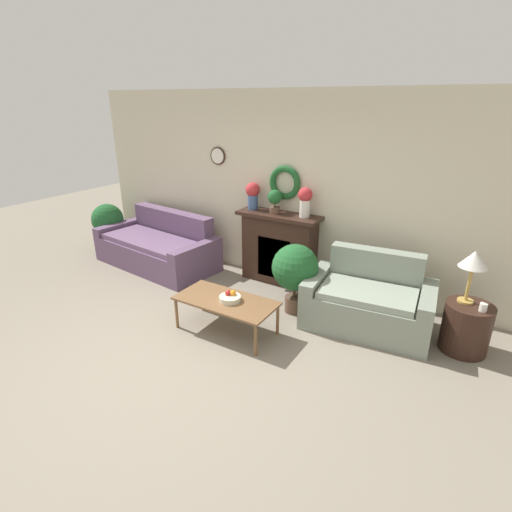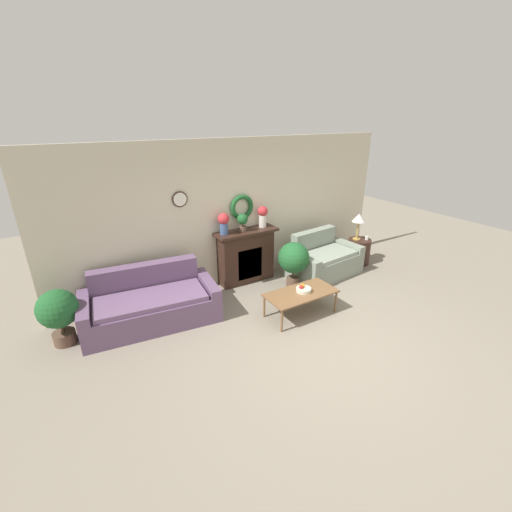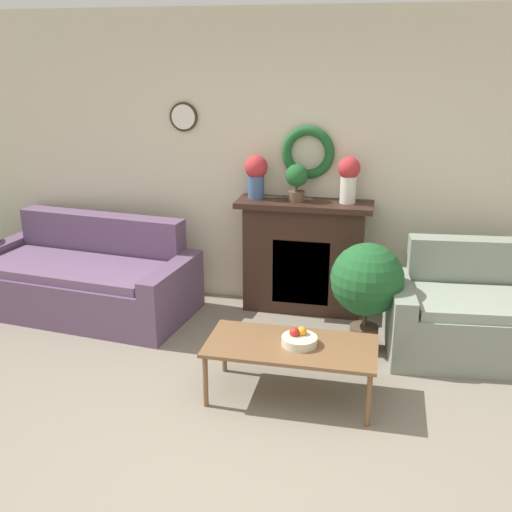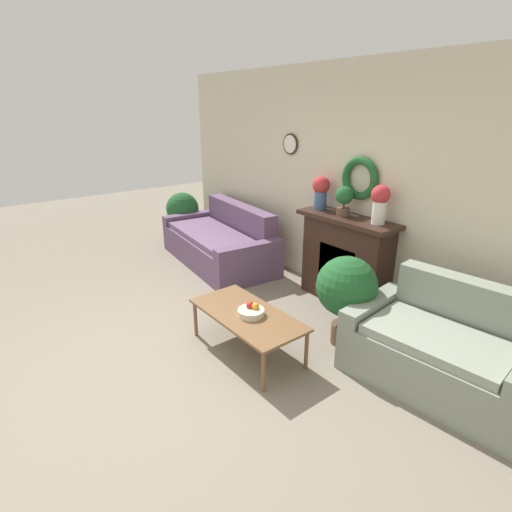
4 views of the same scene
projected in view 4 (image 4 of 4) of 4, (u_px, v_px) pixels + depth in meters
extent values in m
plane|color=gray|center=(149.00, 376.00, 3.48)|extent=(16.00, 16.00, 0.00)
cube|color=beige|center=(358.00, 187.00, 4.55)|extent=(6.80, 0.06, 2.70)
cylinder|color=#382319|center=(290.00, 144.00, 5.18)|extent=(0.27, 0.02, 0.27)
cylinder|color=white|center=(290.00, 144.00, 5.18)|extent=(0.23, 0.01, 0.23)
torus|color=#1E5628|center=(360.00, 178.00, 4.41)|extent=(0.48, 0.09, 0.48)
cube|color=#331E16|center=(345.00, 262.00, 4.68)|extent=(1.08, 0.34, 1.00)
cube|color=black|center=(336.00, 272.00, 4.61)|extent=(0.52, 0.02, 0.60)
cube|color=orange|center=(335.00, 278.00, 4.63)|extent=(0.41, 0.01, 0.33)
cube|color=#331E16|center=(347.00, 219.00, 4.47)|extent=(1.22, 0.41, 0.05)
cube|color=#604766|center=(212.00, 250.00, 5.92)|extent=(1.77, 0.95, 0.42)
cube|color=#604766|center=(240.00, 231.00, 6.08)|extent=(1.71, 0.41, 0.85)
cube|color=#604766|center=(193.00, 229.00, 6.69)|extent=(0.28, 0.99, 0.56)
cube|color=#604766|center=(250.00, 264.00, 5.20)|extent=(0.28, 0.99, 0.56)
cube|color=#6A4E70|center=(211.00, 234.00, 5.83)|extent=(1.70, 0.88, 0.08)
cube|color=gray|center=(433.00, 366.00, 3.26)|extent=(1.17, 0.78, 0.43)
cube|color=gray|center=(459.00, 325.00, 3.47)|extent=(1.12, 0.30, 0.87)
cube|color=gray|center=(371.00, 326.00, 3.73)|extent=(0.25, 0.88, 0.57)
cube|color=gray|center=(438.00, 339.00, 3.17)|extent=(1.12, 0.72, 0.08)
cube|color=brown|center=(247.00, 314.00, 3.72)|extent=(1.18, 0.57, 0.03)
cylinder|color=brown|center=(195.00, 319.00, 4.05)|extent=(0.04, 0.04, 0.38)
cylinder|color=brown|center=(264.00, 371.00, 3.24)|extent=(0.04, 0.04, 0.38)
cylinder|color=brown|center=(235.00, 305.00, 4.33)|extent=(0.04, 0.04, 0.38)
cylinder|color=brown|center=(306.00, 350.00, 3.53)|extent=(0.04, 0.04, 0.38)
cylinder|color=beige|center=(251.00, 312.00, 3.66)|extent=(0.25, 0.25, 0.06)
sphere|color=#B2231E|center=(250.00, 305.00, 3.69)|extent=(0.07, 0.07, 0.07)
sphere|color=orange|center=(255.00, 306.00, 3.67)|extent=(0.07, 0.07, 0.07)
cylinder|color=#3D5684|center=(320.00, 200.00, 4.78)|extent=(0.15, 0.15, 0.21)
sphere|color=#B72D33|center=(321.00, 185.00, 4.71)|extent=(0.21, 0.21, 0.21)
cylinder|color=silver|center=(379.00, 213.00, 4.16)|extent=(0.14, 0.14, 0.24)
sphere|color=#B72D33|center=(381.00, 195.00, 4.09)|extent=(0.20, 0.20, 0.20)
cylinder|color=brown|center=(343.00, 212.00, 4.51)|extent=(0.15, 0.15, 0.09)
cylinder|color=#4C3823|center=(344.00, 205.00, 4.48)|extent=(0.02, 0.02, 0.06)
sphere|color=#1E5628|center=(345.00, 195.00, 4.44)|extent=(0.20, 0.20, 0.20)
cylinder|color=brown|center=(184.00, 235.00, 6.98)|extent=(0.30, 0.30, 0.19)
cylinder|color=#4C3823|center=(184.00, 226.00, 6.92)|extent=(0.05, 0.05, 0.15)
sphere|color=#1E5628|center=(182.00, 209.00, 6.81)|extent=(0.55, 0.55, 0.55)
cylinder|color=brown|center=(342.00, 333.00, 3.95)|extent=(0.23, 0.23, 0.21)
cylinder|color=#4C3823|center=(344.00, 317.00, 3.89)|extent=(0.04, 0.04, 0.16)
sphere|color=#1E5628|center=(347.00, 286.00, 3.77)|extent=(0.58, 0.58, 0.58)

